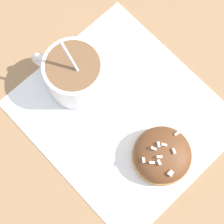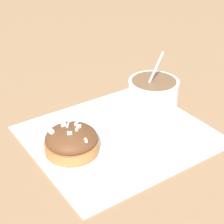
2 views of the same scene
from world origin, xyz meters
name	(u,v)px [view 1 (image 1 of 2)]	position (x,y,z in m)	size (l,w,h in m)	color
ground_plane	(122,114)	(0.00, 0.00, 0.00)	(3.00, 3.00, 0.00)	#93704C
paper_napkin	(122,114)	(0.00, 0.00, 0.00)	(0.30, 0.28, 0.00)	white
coffee_cup	(74,73)	(0.08, 0.01, 0.04)	(0.11, 0.08, 0.11)	white
frosted_pastry	(162,155)	(-0.08, 0.01, 0.02)	(0.08, 0.08, 0.04)	#B2753D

